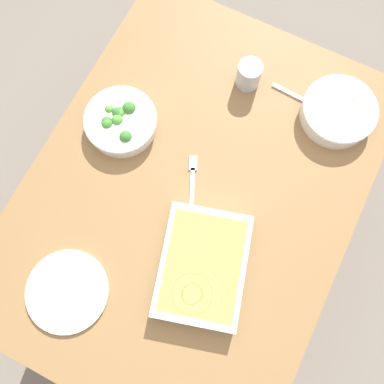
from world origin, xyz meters
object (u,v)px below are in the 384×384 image
at_px(side_plate, 67,291).
at_px(drink_cup, 249,76).
at_px(stew_bowl, 338,112).
at_px(fork_on_table, 192,181).
at_px(baking_dish, 203,266).
at_px(spoon_by_stew, 306,101).
at_px(broccoli_bowl, 121,121).

bearing_deg(side_plate, drink_cup, -12.19).
distance_m(stew_bowl, side_plate, 0.91).
bearing_deg(fork_on_table, stew_bowl, -38.07).
height_order(drink_cup, fork_on_table, drink_cup).
xyz_separation_m(baking_dish, drink_cup, (0.56, 0.12, 0.00)).
xyz_separation_m(drink_cup, spoon_by_stew, (0.02, -0.19, -0.03)).
bearing_deg(fork_on_table, side_plate, 159.32).
bearing_deg(broccoli_bowl, stew_bowl, -60.61).
bearing_deg(spoon_by_stew, side_plate, 155.99).
distance_m(baking_dish, spoon_by_stew, 0.58).
distance_m(spoon_by_stew, fork_on_table, 0.42).
relative_size(baking_dish, fork_on_table, 2.07).
distance_m(stew_bowl, broccoli_bowl, 0.63).
bearing_deg(stew_bowl, spoon_by_stew, 86.77).
height_order(stew_bowl, spoon_by_stew, stew_bowl).
height_order(baking_dish, spoon_by_stew, baking_dish).
relative_size(stew_bowl, fork_on_table, 1.30).
distance_m(drink_cup, spoon_by_stew, 0.19).
xyz_separation_m(broccoli_bowl, spoon_by_stew, (0.31, -0.46, -0.03)).
relative_size(stew_bowl, baking_dish, 0.63).
height_order(baking_dish, fork_on_table, baking_dish).
xyz_separation_m(baking_dish, side_plate, (-0.22, 0.29, -0.03)).
relative_size(stew_bowl, side_plate, 0.99).
distance_m(baking_dish, side_plate, 0.37).
relative_size(stew_bowl, spoon_by_stew, 1.24).
relative_size(baking_dish, spoon_by_stew, 1.98).
xyz_separation_m(stew_bowl, fork_on_table, (-0.37, 0.29, -0.03)).
bearing_deg(drink_cup, broccoli_bowl, 137.64).
xyz_separation_m(broccoli_bowl, drink_cup, (0.30, -0.27, 0.01)).
xyz_separation_m(stew_bowl, baking_dish, (-0.57, 0.16, 0.00)).
bearing_deg(baking_dish, drink_cup, 12.53).
relative_size(stew_bowl, broccoli_bowl, 1.03).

